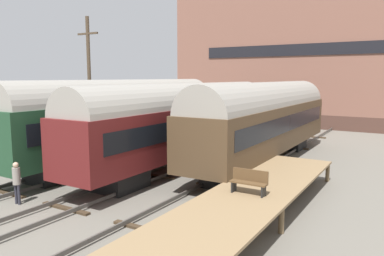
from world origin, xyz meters
The scene contains 12 objects.
ground_plane centered at (0.00, 0.00, 0.00)m, with size 200.00×200.00×0.00m, color #6B665B.
track_left centered at (-4.03, 0.00, 0.14)m, with size 2.60×60.00×0.26m.
track_middle centered at (0.00, 0.00, 0.14)m, with size 2.60×60.00×0.26m.
track_right centered at (4.03, 0.00, 0.14)m, with size 2.60×60.00×0.26m.
train_car_brown centered at (4.03, 9.22, 2.87)m, with size 3.04×17.14×5.07m.
train_car_green centered at (-4.03, 5.34, 2.99)m, with size 2.86×17.65×5.22m.
train_car_maroon centered at (0.00, 6.47, 2.87)m, with size 2.84×18.79×5.01m.
station_platform centered at (6.89, -0.73, 0.97)m, with size 3.09×15.56×1.04m.
bench centered at (6.85, -0.19, 1.53)m, with size 1.40×0.40×0.91m.
person_worker centered at (-2.27, -3.60, 1.11)m, with size 0.32×0.32×1.83m.
utility_pole centered at (-7.10, 5.32, 4.85)m, with size 1.80×0.24×9.37m.
warehouse_building centered at (1.04, 33.50, 7.43)m, with size 30.13×13.73×14.87m.
Camera 1 is at (12.04, -12.91, 5.38)m, focal length 35.00 mm.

